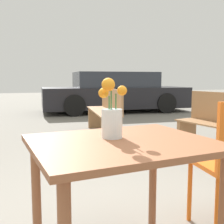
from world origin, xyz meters
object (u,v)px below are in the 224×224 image
at_px(bench_middle, 107,110).
at_px(parked_car, 115,93).
at_px(flower_vase, 112,118).
at_px(table_front, 122,162).

distance_m(bench_middle, parked_car, 3.71).
distance_m(flower_vase, parked_car, 7.37).
bearing_deg(table_front, parked_car, 69.19).
height_order(table_front, bench_middle, bench_middle).
relative_size(table_front, bench_middle, 0.54).
xyz_separation_m(table_front, flower_vase, (-0.03, 0.08, 0.21)).
bearing_deg(bench_middle, parked_car, 66.60).
bearing_deg(parked_car, bench_middle, -113.40).
bearing_deg(flower_vase, bench_middle, 70.96).
relative_size(flower_vase, bench_middle, 0.18).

